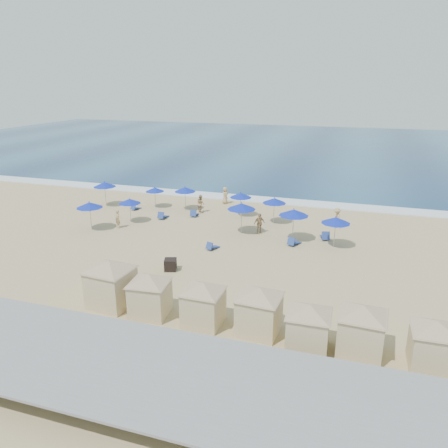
{
  "coord_description": "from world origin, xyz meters",
  "views": [
    {
      "loc": [
        9.64,
        -27.84,
        11.94
      ],
      "look_at": [
        -0.35,
        3.0,
        1.25
      ],
      "focal_mm": 35.0,
      "sensor_mm": 36.0,
      "label": 1
    }
  ],
  "objects": [
    {
      "name": "ground",
      "position": [
        0.0,
        0.0,
        0.0
      ],
      "size": [
        160.0,
        160.0,
        0.0
      ],
      "primitive_type": "plane",
      "color": "tan",
      "rests_on": "ground"
    },
    {
      "name": "ocean",
      "position": [
        0.0,
        55.0,
        0.03
      ],
      "size": [
        160.0,
        80.0,
        0.06
      ],
      "primitive_type": "cube",
      "color": "navy",
      "rests_on": "ground"
    },
    {
      "name": "surf_line",
      "position": [
        0.0,
        15.5,
        0.04
      ],
      "size": [
        160.0,
        2.5,
        0.08
      ],
      "primitive_type": "cube",
      "color": "white",
      "rests_on": "ground"
    },
    {
      "name": "seawall",
      "position": [
        0.0,
        -13.5,
        0.65
      ],
      "size": [
        160.0,
        6.1,
        1.22
      ],
      "color": "gray",
      "rests_on": "ground"
    },
    {
      "name": "trash_bin",
      "position": [
        -1.88,
        -3.74,
        0.38
      ],
      "size": [
        0.97,
        0.97,
        0.77
      ],
      "primitive_type": "cube",
      "rotation": [
        0.0,
        0.0,
        0.32
      ],
      "color": "black",
      "rests_on": "ground"
    },
    {
      "name": "cabana_0",
      "position": [
        -2.98,
        -9.06,
        1.68
      ],
      "size": [
        4.66,
        4.66,
        2.94
      ],
      "color": "beige",
      "rests_on": "ground"
    },
    {
      "name": "cabana_1",
      "position": [
        -0.48,
        -9.32,
        1.47
      ],
      "size": [
        4.08,
        4.08,
        2.57
      ],
      "color": "beige",
      "rests_on": "ground"
    },
    {
      "name": "cabana_2",
      "position": [
        2.55,
        -9.35,
        1.47
      ],
      "size": [
        4.08,
        4.08,
        2.56
      ],
      "color": "beige",
      "rests_on": "ground"
    },
    {
      "name": "cabana_3",
      "position": [
        5.43,
        -9.23,
        1.53
      ],
      "size": [
        4.25,
        4.25,
        2.67
      ],
      "color": "beige",
      "rests_on": "ground"
    },
    {
      "name": "cabana_4",
      "position": [
        7.92,
        -9.94,
        1.46
      ],
      "size": [
        4.05,
        4.05,
        2.54
      ],
      "color": "beige",
      "rests_on": "ground"
    },
    {
      "name": "cabana_5",
      "position": [
        10.25,
        -9.53,
        1.54
      ],
      "size": [
        4.28,
        4.28,
        2.69
      ],
      "color": "beige",
      "rests_on": "ground"
    },
    {
      "name": "cabana_6",
      "position": [
        13.23,
        -9.68,
        1.45
      ],
      "size": [
        4.04,
        4.04,
        2.54
      ],
      "color": "beige",
      "rests_on": "ground"
    },
    {
      "name": "umbrella_0",
      "position": [
        -14.53,
        8.53,
        2.19
      ],
      "size": [
        2.21,
        2.21,
        2.52
      ],
      "color": "#A5A8AD",
      "rests_on": "ground"
    },
    {
      "name": "umbrella_1",
      "position": [
        -11.65,
        1.76,
        2.15
      ],
      "size": [
        2.18,
        2.18,
        2.49
      ],
      "color": "#A5A8AD",
      "rests_on": "ground"
    },
    {
      "name": "umbrella_2",
      "position": [
        -9.59,
        9.56,
        1.81
      ],
      "size": [
        1.83,
        1.83,
        2.09
      ],
      "color": "#A5A8AD",
      "rests_on": "ground"
    },
    {
      "name": "umbrella_3",
      "position": [
        -9.51,
        4.56,
        1.94
      ],
      "size": [
        1.96,
        1.96,
        2.23
      ],
      "color": "#A5A8AD",
      "rests_on": "ground"
    },
    {
      "name": "umbrella_4",
      "position": [
        -6.45,
        9.71,
        2.02
      ],
      "size": [
        2.04,
        2.04,
        2.32
      ],
      "color": "#A5A8AD",
      "rests_on": "ground"
    },
    {
      "name": "umbrella_5",
      "position": [
        -0.8,
        9.36,
        1.98
      ],
      "size": [
        2.01,
        2.01,
        2.29
      ],
      "color": "#A5A8AD",
      "rests_on": "ground"
    },
    {
      "name": "umbrella_6",
      "position": [
        0.57,
        4.75,
        2.3
      ],
      "size": [
        2.33,
        2.33,
        2.65
      ],
      "color": "#A5A8AD",
      "rests_on": "ground"
    },
    {
      "name": "umbrella_7",
      "position": [
        2.56,
        8.18,
        2.05
      ],
      "size": [
        2.08,
        2.08,
        2.37
      ],
      "color": "#A5A8AD",
      "rests_on": "ground"
    },
    {
      "name": "umbrella_8",
      "position": [
        4.86,
        4.34,
        2.29
      ],
      "size": [
        2.32,
        2.32,
        2.64
      ],
      "color": "#A5A8AD",
      "rests_on": "ground"
    },
    {
      "name": "umbrella_9",
      "position": [
        8.06,
        3.87,
        2.13
      ],
      "size": [
        2.16,
        2.16,
        2.45
      ],
      "color": "#A5A8AD",
      "rests_on": "ground"
    },
    {
      "name": "beach_chair_0",
      "position": [
        -11.08,
        8.19,
        0.22
      ],
      "size": [
        0.69,
        1.2,
        0.62
      ],
      "color": "navy",
      "rests_on": "ground"
    },
    {
      "name": "beach_chair_1",
      "position": [
        -7.31,
        6.39,
        0.25
      ],
      "size": [
        0.64,
        1.33,
        0.72
      ],
      "color": "navy",
      "rests_on": "ground"
    },
    {
      "name": "beach_chair_2",
      "position": [
        -4.85,
        7.94,
        0.24
      ],
      "size": [
        0.71,
        1.33,
        0.7
      ],
      "color": "navy",
      "rests_on": "ground"
    },
    {
      "name": "beach_chair_3",
      "position": [
        -0.53,
        0.63,
        0.22
      ],
      "size": [
        0.86,
        1.27,
        0.64
      ],
      "color": "navy",
      "rests_on": "ground"
    },
    {
      "name": "beach_chair_4",
      "position": [
        5.09,
        3.35,
        0.25
      ],
      "size": [
        1.02,
        1.42,
        0.71
      ],
      "color": "navy",
      "rests_on": "ground"
    },
    {
      "name": "beach_chair_5",
      "position": [
        7.26,
        5.39,
        0.26
      ],
      "size": [
        0.9,
        1.48,
        0.76
      ],
      "color": "navy",
      "rests_on": "ground"
    },
    {
      "name": "beachgoer_0",
      "position": [
        -9.78,
        2.85,
        0.79
      ],
      "size": [
        0.69,
        0.62,
        1.58
      ],
      "primitive_type": "imported",
      "rotation": [
        0.0,
        0.0,
        5.73
      ],
      "color": "tan",
      "rests_on": "ground"
    },
    {
      "name": "beachgoer_1",
      "position": [
        -4.73,
        9.37,
        0.85
      ],
      "size": [
        1.04,
        1.03,
        1.7
      ],
      "primitive_type": "imported",
      "rotation": [
        0.0,
        0.0,
        2.41
      ],
      "color": "tan",
      "rests_on": "ground"
    },
    {
      "name": "beachgoer_2",
      "position": [
        1.97,
        5.19,
        0.85
      ],
      "size": [
        1.0,
        1.01,
        1.71
      ],
      "primitive_type": "imported",
      "rotation": [
        0.0,
        0.0,
        0.8
      ],
      "color": "tan",
      "rests_on": "ground"
    },
    {
      "name": "beachgoer_3",
      "position": [
        7.87,
        8.72,
        0.86
      ],
      "size": [
        1.04,
        1.27,
        1.72
      ],
      "primitive_type": "imported",
      "rotation": [
        0.0,
        0.0,
        5.14
      ],
      "color": "tan",
      "rests_on": "ground"
    },
    {
      "name": "beachgoer_4",
      "position": [
        -3.47,
        13.0,
        0.86
      ],
      "size": [
        0.98,
        0.98,
        1.72
      ],
      "primitive_type": "imported",
      "rotation": [
        0.0,
        0.0,
        2.34
      ],
      "color": "tan",
      "rests_on": "ground"
    }
  ]
}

